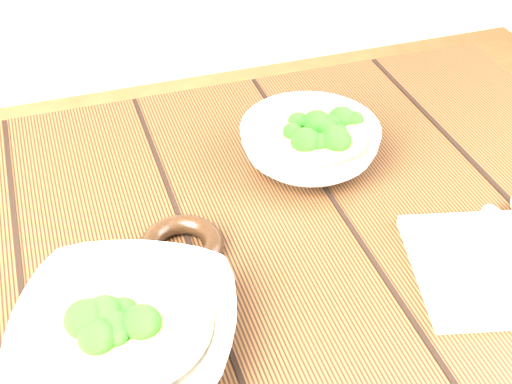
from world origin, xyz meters
The scene contains 6 objects.
table centered at (0.00, 0.00, 0.63)m, with size 1.20×0.80×0.75m.
soup_bowl_front centered at (-0.12, -0.10, 0.78)m, with size 0.29×0.29×0.07m.
soup_bowl_back centered at (0.18, 0.15, 0.78)m, with size 0.25×0.25×0.07m.
trivet centered at (-0.03, 0.03, 0.76)m, with size 0.10×0.10×0.02m, color black.
napkin centered at (0.32, -0.12, 0.76)m, with size 0.22×0.18×0.01m, color beige.
spoon_left centered at (0.33, -0.08, 0.77)m, with size 0.10×0.17×0.01m.
Camera 1 is at (-0.15, -0.59, 1.34)m, focal length 50.00 mm.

